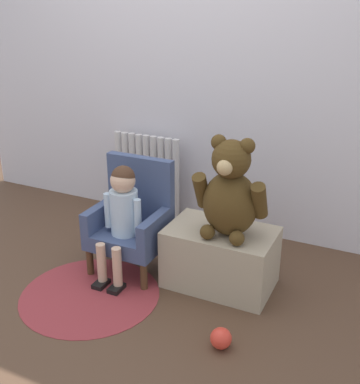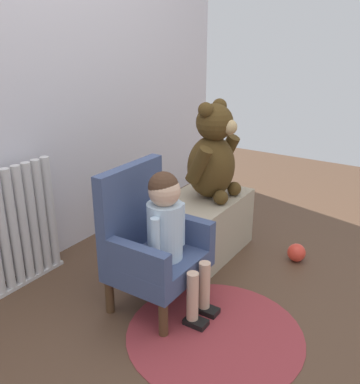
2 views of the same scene
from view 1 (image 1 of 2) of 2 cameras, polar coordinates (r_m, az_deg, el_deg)
ground_plane at (r=2.90m, az=-9.61°, el=-12.22°), size 6.00×6.00×0.00m
back_wall at (r=3.47m, az=0.89°, el=15.19°), size 3.80×0.05×2.40m
radiator at (r=3.70m, az=-3.92°, el=1.70°), size 0.56×0.05×0.67m
child_armchair at (r=3.03m, az=-5.62°, el=-3.28°), size 0.45×0.39×0.71m
child_figure at (r=2.89m, az=-6.89°, el=-1.78°), size 0.25×0.35×0.71m
low_bench at (r=2.90m, az=4.80°, el=-7.72°), size 0.63×0.40×0.36m
large_teddy_bear at (r=2.67m, az=5.97°, el=-0.14°), size 0.42×0.29×0.58m
floor_rug at (r=2.93m, az=-10.58°, el=-11.82°), size 0.82×0.82×0.01m
toy_ball at (r=2.50m, az=4.87°, el=-16.89°), size 0.11×0.11×0.11m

